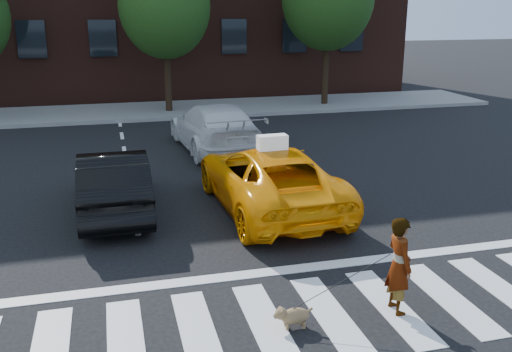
% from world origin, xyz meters
% --- Properties ---
extents(ground, '(120.00, 120.00, 0.00)m').
position_xyz_m(ground, '(0.00, 0.00, 0.00)').
color(ground, black).
rests_on(ground, ground).
extents(crosswalk, '(13.00, 2.40, 0.01)m').
position_xyz_m(crosswalk, '(0.00, 0.00, 0.01)').
color(crosswalk, silver).
rests_on(crosswalk, ground).
extents(stop_line, '(12.00, 0.30, 0.01)m').
position_xyz_m(stop_line, '(0.00, 1.60, 0.01)').
color(stop_line, silver).
rests_on(stop_line, ground).
extents(sidewalk_far, '(30.00, 4.00, 0.15)m').
position_xyz_m(sidewalk_far, '(0.00, 17.50, 0.07)').
color(sidewalk_far, slate).
rests_on(sidewalk_far, ground).
extents(taxi, '(2.60, 5.24, 1.43)m').
position_xyz_m(taxi, '(1.40, 4.74, 0.71)').
color(taxi, '#FF9A05').
rests_on(taxi, ground).
extents(black_sedan, '(1.51, 4.24, 1.39)m').
position_xyz_m(black_sedan, '(-2.00, 5.42, 0.70)').
color(black_sedan, black).
rests_on(black_sedan, ground).
extents(white_suv, '(2.46, 5.26, 1.49)m').
position_xyz_m(white_suv, '(1.21, 10.37, 0.74)').
color(white_suv, silver).
rests_on(white_suv, ground).
extents(woman, '(0.36, 0.55, 1.51)m').
position_xyz_m(woman, '(2.01, -0.13, 0.75)').
color(woman, '#999999').
rests_on(woman, ground).
extents(dog, '(0.59, 0.25, 0.34)m').
position_xyz_m(dog, '(0.33, -0.18, 0.20)').
color(dog, '#855E44').
rests_on(dog, ground).
extents(taxi_sign, '(0.66, 0.31, 0.32)m').
position_xyz_m(taxi_sign, '(1.40, 4.54, 1.59)').
color(taxi_sign, white).
rests_on(taxi_sign, taxi).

